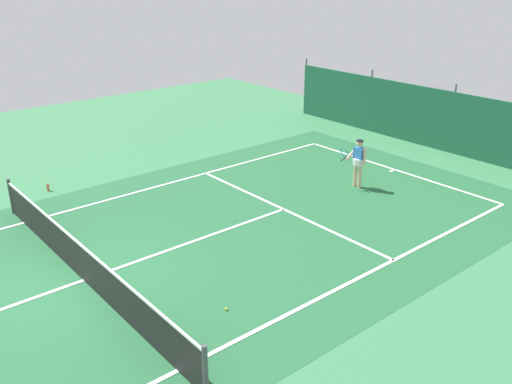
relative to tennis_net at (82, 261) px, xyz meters
The scene contains 8 objects.
ground_plane 0.51m from the tennis_net, ahead, with size 36.00×36.00×0.00m, color #387A4C.
court_surface 0.51m from the tennis_net, ahead, with size 11.02×26.60×0.01m.
tennis_net is the anchor object (origin of this frame).
back_fence 15.72m from the tennis_net, 90.00° to the left, with size 16.30×0.98×2.70m.
tennis_player 9.55m from the tennis_net, 88.83° to the left, with size 0.71×0.75×1.64m.
tennis_ball_near_player 3.67m from the tennis_net, 30.35° to the left, with size 0.07×0.07×0.07m, color #CCDB33.
parked_car 17.63m from the tennis_net, 97.63° to the left, with size 2.07×4.22×1.68m.
water_bottle 6.29m from the tennis_net, 166.53° to the left, with size 0.08×0.08×0.24m, color #D84C38.
Camera 1 is at (11.31, -4.16, 6.92)m, focal length 38.95 mm.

